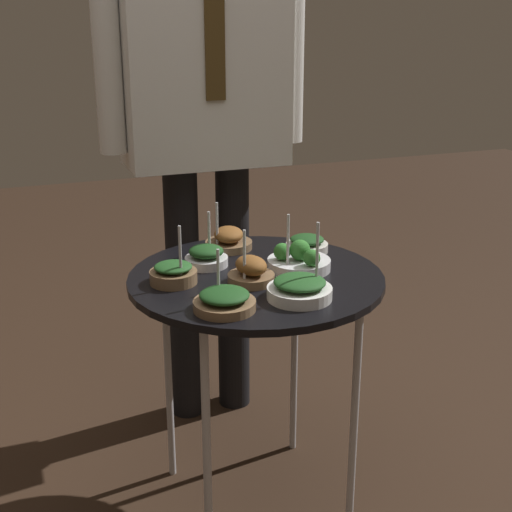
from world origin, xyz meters
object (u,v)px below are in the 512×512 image
Objects in this scene: bowl_spinach_mid_right at (300,289)px; waiter_figure at (204,84)px; bowl_roast_back_right at (228,240)px; bowl_spinach_mid_left at (224,300)px; bowl_broccoli_far_rim at (299,260)px; bowl_spinach_near_rim at (173,274)px; serving_cart at (256,294)px; bowl_roast_front_center at (251,272)px; bowl_spinach_front_left at (206,256)px; bowl_spinach_center at (307,244)px.

waiter_figure is at bearing 91.52° from bowl_spinach_mid_right.
bowl_roast_back_right is 0.42m from bowl_spinach_mid_left.
bowl_spinach_mid_right reaches higher than bowl_broccoli_far_rim.
bowl_broccoli_far_rim is 0.32m from bowl_spinach_near_rim.
serving_cart is 0.23m from bowl_roast_back_right.
bowl_spinach_mid_left is (-0.11, -0.13, -0.01)m from bowl_roast_front_center.
bowl_roast_back_right is 0.48m from waiter_figure.
bowl_roast_back_right reaches higher than serving_cart.
bowl_roast_back_right is (0.09, 0.11, 0.00)m from bowl_spinach_front_left.
waiter_figure is (0.02, 0.51, 0.46)m from serving_cart.
bowl_roast_front_center reaches higher than bowl_spinach_center.
bowl_spinach_mid_right reaches higher than bowl_spinach_front_left.
bowl_roast_back_right is at bearing 84.30° from bowl_roast_front_center.
bowl_spinach_near_rim reaches higher than bowl_roast_back_right.
bowl_spinach_front_left is at bearing 115.91° from bowl_spinach_mid_right.
bowl_spinach_mid_right is at bearing -83.55° from bowl_roast_back_right.
serving_cart is at bearing 51.88° from bowl_spinach_mid_left.
serving_cart is 0.39× the size of waiter_figure.
bowl_spinach_front_left is 0.90× the size of bowl_spinach_near_rim.
bowl_spinach_mid_right is at bearing -61.61° from bowl_roast_front_center.
bowl_spinach_mid_right is 0.31m from bowl_spinach_near_rim.
bowl_spinach_mid_right is at bearing -38.27° from bowl_spinach_near_rim.
serving_cart is at bearing 176.37° from bowl_broccoli_far_rim.
bowl_spinach_mid_left is at bearing -129.64° from bowl_roast_front_center.
bowl_spinach_mid_left is 0.80m from waiter_figure.
serving_cart is 4.71× the size of bowl_roast_front_center.
serving_cart is 3.75× the size of bowl_spinach_mid_right.
bowl_broccoli_far_rim reaches higher than bowl_roast_back_right.
bowl_spinach_mid_left is (-0.18, -0.00, -0.00)m from bowl_spinach_mid_right.
waiter_figure reaches higher than bowl_spinach_near_rim.
bowl_spinach_near_rim is at bearing -114.88° from waiter_figure.
bowl_spinach_front_left is 0.14m from bowl_roast_back_right.
bowl_roast_front_center is 0.17m from bowl_spinach_mid_left.
bowl_roast_back_right is at bearing 117.14° from bowl_broccoli_far_rim.
bowl_spinach_mid_right is at bearing -116.76° from bowl_spinach_center.
bowl_roast_front_center is (-0.03, -0.26, 0.00)m from bowl_roast_back_right.
bowl_spinach_mid_left is at bearing -146.09° from bowl_broccoli_far_rim.
bowl_spinach_mid_right is at bearing -76.56° from serving_cart.
bowl_spinach_mid_right reaches higher than bowl_roast_back_right.
bowl_roast_front_center is at bearing -123.17° from serving_cart.
bowl_spinach_near_rim is 1.09× the size of bowl_spinach_mid_left.
bowl_spinach_mid_left is 1.21× the size of bowl_spinach_center.
bowl_spinach_mid_left is at bearing -103.25° from waiter_figure.
bowl_spinach_center is (0.39, 0.10, -0.00)m from bowl_spinach_near_rim.
bowl_spinach_near_rim is at bearing -165.40° from bowl_spinach_center.
bowl_spinach_mid_right reaches higher than serving_cart.
serving_cart is 0.16m from bowl_spinach_front_left.
bowl_broccoli_far_rim is 1.13× the size of bowl_roast_front_center.
bowl_spinach_center is 0.58m from waiter_figure.
bowl_broccoli_far_rim reaches higher than bowl_spinach_center.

